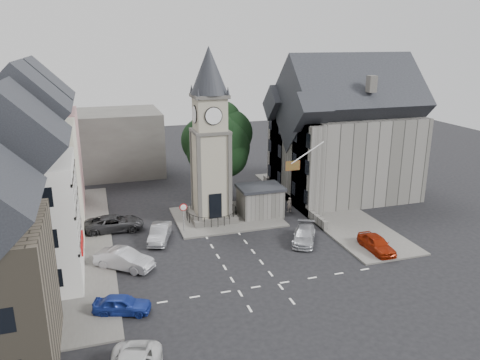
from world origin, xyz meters
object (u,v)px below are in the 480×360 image
object	(u,v)px
clock_tower	(210,137)
stone_shelter	(260,201)
car_west_blue	(122,304)
car_east_red	(377,244)
pedestrian	(289,205)

from	to	relation	value
clock_tower	stone_shelter	bearing A→B (deg)	-5.84
car_west_blue	car_east_red	size ratio (longest dim) A/B	0.90
car_west_blue	car_east_red	bearing A→B (deg)	-63.99
clock_tower	pedestrian	world-z (taller)	clock_tower
stone_shelter	car_east_red	distance (m)	12.32
pedestrian	car_west_blue	bearing A→B (deg)	35.51
stone_shelter	car_west_blue	xyz separation A→B (m)	(-14.20, -13.50, -0.93)
car_west_blue	pedestrian	world-z (taller)	pedestrian
clock_tower	pedestrian	bearing A→B (deg)	-2.35
car_east_red	pedestrian	size ratio (longest dim) A/B	2.66
pedestrian	car_east_red	bearing A→B (deg)	104.04
car_east_red	clock_tower	bearing A→B (deg)	135.82
stone_shelter	car_west_blue	bearing A→B (deg)	-136.44
clock_tower	stone_shelter	size ratio (longest dim) A/B	3.78
clock_tower	car_west_blue	world-z (taller)	clock_tower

